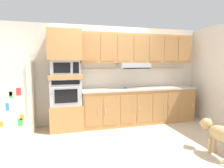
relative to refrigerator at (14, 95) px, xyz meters
The scene contains 15 objects.
ground_plane 2.30m from the refrigerator, 18.62° to the right, with size 9.60×9.60×0.00m, color beige.
back_kitchen_wall 2.09m from the refrigerator, 12.05° to the left, with size 6.20×0.12×2.50m, color beige.
side_panel_right 4.88m from the refrigerator, ahead, with size 0.12×7.10×2.50m, color silver.
refrigerator is the anchor object (origin of this frame).
oven_base_cabinet 1.24m from the refrigerator, ahead, with size 0.74×0.62×0.60m, color #B77F47.
built_in_oven 1.09m from the refrigerator, ahead, with size 0.70×0.62×0.60m.
appliance_mid_shelf 1.15m from the refrigerator, ahead, with size 0.74×0.62×0.10m, color #B77F47.
microwave 1.24m from the refrigerator, ahead, with size 0.64×0.54×0.32m.
appliance_upper_cabinet 1.54m from the refrigerator, ahead, with size 0.74×0.62×0.68m, color #B77F47.
lower_cabinet_run 2.97m from the refrigerator, ahead, with size 2.96×0.63×0.88m.
countertop_slab 2.94m from the refrigerator, ahead, with size 3.00×0.64×0.04m, color #BCB2A3.
backsplash_panel 2.97m from the refrigerator, ahead, with size 3.00×0.02×0.50m, color silver.
upper_cabinet_with_hood 3.11m from the refrigerator, ahead, with size 2.96×0.48×0.88m.
screwdriver 2.55m from the refrigerator, ahead, with size 0.16×0.17×0.03m.
dog 4.04m from the refrigerator, 28.90° to the right, with size 0.29×0.87×0.60m.
Camera 1 is at (-1.00, -3.70, 1.56)m, focal length 30.00 mm.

